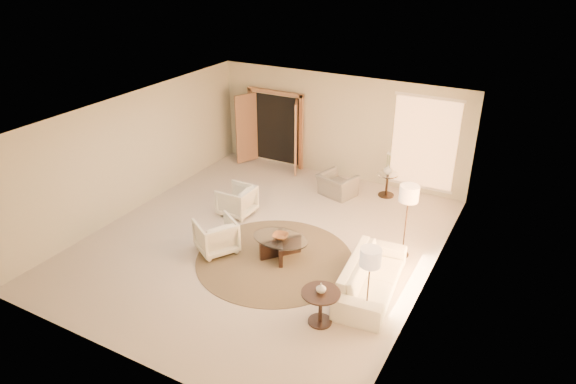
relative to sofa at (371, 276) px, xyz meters
The scene contains 18 objects.
room 2.94m from the sofa, 167.77° to the left, with size 7.04×8.04×2.83m.
windows_right 1.45m from the sofa, 41.15° to the left, with size 0.10×6.40×2.40m, color #FFAF66, non-canonical shape.
window_back_corner 4.66m from the sofa, 94.70° to the left, with size 1.70×0.10×2.40m, color #FFAF66, non-canonical shape.
curtains_right 1.99m from the sofa, 65.27° to the left, with size 0.06×5.20×2.60m, color #C1B68C, non-canonical shape.
french_doors 6.39m from the sofa, 136.12° to the left, with size 1.95×0.66×2.16m.
area_rug 2.12m from the sofa, behind, with size 3.22×3.22×0.01m, color #3A2E1F.
sofa is the anchor object (origin of this frame).
armchair_left 4.08m from the sofa, 160.70° to the left, with size 0.75×0.70×0.77m, color white.
armchair_right 3.33m from the sofa, behind, with size 0.77×0.72×0.79m, color white.
accent_chair 4.03m from the sofa, 122.50° to the left, with size 0.87×0.56×0.76m, color gray.
coffee_table 2.06m from the sofa, behind, with size 1.29×1.29×0.44m.
end_table 1.32m from the sofa, 110.23° to the right, with size 0.66×0.66×0.62m.
side_table 4.12m from the sofa, 104.74° to the left, with size 0.53×0.53×0.61m.
floor_lamp_near 1.80m from the sofa, 84.03° to the left, with size 0.38×0.38×1.58m.
floor_lamp_far 1.28m from the sofa, 75.22° to the right, with size 0.35×0.35×1.46m.
bowl 2.06m from the sofa, behind, with size 0.32×0.32×0.08m, color brown.
end_vase 1.37m from the sofa, 110.23° to the right, with size 0.17×0.17×0.18m, color silver.
side_vase 4.13m from the sofa, 104.74° to the left, with size 0.23×0.23×0.24m, color silver.
Camera 1 is at (5.03, -8.13, 5.83)m, focal length 32.00 mm.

